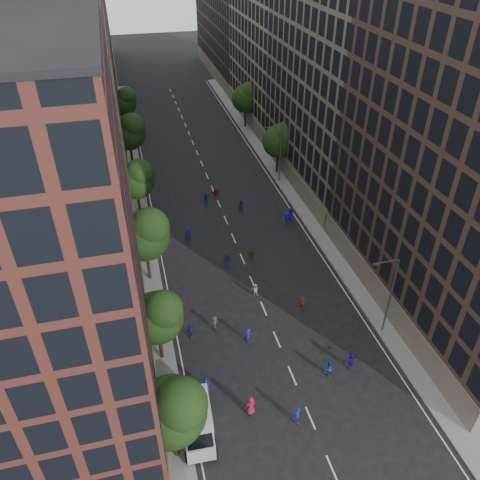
{
  "coord_description": "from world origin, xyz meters",
  "views": [
    {
      "loc": [
        -11.44,
        -16.61,
        34.48
      ],
      "look_at": [
        -0.01,
        28.14,
        2.0
      ],
      "focal_mm": 35.0,
      "sensor_mm": 36.0,
      "label": 1
    }
  ],
  "objects_px": {
    "skater_1": "(297,415)",
    "skater_2": "(329,369)",
    "streetlamp_far": "(279,150)",
    "cargo_van": "(197,422)",
    "streetlamp_near": "(389,292)",
    "skater_0": "(206,386)"
  },
  "relations": [
    {
      "from": "streetlamp_near",
      "to": "streetlamp_far",
      "type": "height_order",
      "value": "same"
    },
    {
      "from": "streetlamp_far",
      "to": "streetlamp_near",
      "type": "bearing_deg",
      "value": -90.0
    },
    {
      "from": "streetlamp_near",
      "to": "skater_1",
      "type": "relative_size",
      "value": 5.02
    },
    {
      "from": "skater_0",
      "to": "skater_1",
      "type": "height_order",
      "value": "skater_1"
    },
    {
      "from": "streetlamp_near",
      "to": "skater_1",
      "type": "xyz_separation_m",
      "value": [
        -11.63,
        -7.54,
        -4.27
      ]
    },
    {
      "from": "streetlamp_near",
      "to": "cargo_van",
      "type": "relative_size",
      "value": 1.68
    },
    {
      "from": "streetlamp_near",
      "to": "skater_1",
      "type": "height_order",
      "value": "streetlamp_near"
    },
    {
      "from": "streetlamp_near",
      "to": "skater_0",
      "type": "relative_size",
      "value": 5.68
    },
    {
      "from": "streetlamp_near",
      "to": "skater_2",
      "type": "bearing_deg",
      "value": -152.68
    },
    {
      "from": "streetlamp_near",
      "to": "skater_2",
      "type": "relative_size",
      "value": 5.68
    },
    {
      "from": "streetlamp_far",
      "to": "cargo_van",
      "type": "height_order",
      "value": "streetlamp_far"
    },
    {
      "from": "skater_1",
      "to": "streetlamp_near",
      "type": "bearing_deg",
      "value": -167.42
    },
    {
      "from": "cargo_van",
      "to": "streetlamp_far",
      "type": "bearing_deg",
      "value": 66.83
    },
    {
      "from": "cargo_van",
      "to": "skater_1",
      "type": "bearing_deg",
      "value": -3.98
    },
    {
      "from": "streetlamp_far",
      "to": "skater_0",
      "type": "xyz_separation_m",
      "value": [
        -18.25,
        -35.79,
        -4.37
      ]
    },
    {
      "from": "skater_1",
      "to": "skater_2",
      "type": "xyz_separation_m",
      "value": [
        4.41,
        3.82,
        -0.11
      ]
    },
    {
      "from": "streetlamp_near",
      "to": "skater_1",
      "type": "bearing_deg",
      "value": -147.02
    },
    {
      "from": "cargo_van",
      "to": "skater_0",
      "type": "distance_m",
      "value": 4.04
    },
    {
      "from": "cargo_van",
      "to": "skater_2",
      "type": "xyz_separation_m",
      "value": [
        12.45,
        2.79,
        -0.68
      ]
    },
    {
      "from": "streetlamp_near",
      "to": "skater_2",
      "type": "distance_m",
      "value": 9.22
    },
    {
      "from": "streetlamp_far",
      "to": "skater_0",
      "type": "distance_m",
      "value": 40.41
    },
    {
      "from": "streetlamp_far",
      "to": "cargo_van",
      "type": "relative_size",
      "value": 1.68
    }
  ]
}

